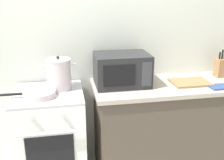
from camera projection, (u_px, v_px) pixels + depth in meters
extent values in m
cube|color=silver|center=(113.00, 45.00, 2.62)|extent=(4.40, 0.10, 2.50)
cube|color=#4C4238|center=(177.00, 127.00, 2.66)|extent=(1.64, 0.56, 0.88)
cube|color=#ADA393|center=(180.00, 85.00, 2.51)|extent=(1.70, 0.60, 0.04)
cube|color=white|center=(52.00, 139.00, 2.42)|extent=(0.60, 0.60, 0.90)
cube|color=#B7B7BC|center=(48.00, 93.00, 2.28)|extent=(0.60, 0.60, 0.02)
cube|color=black|center=(50.00, 151.00, 2.12)|extent=(0.39, 0.01, 0.28)
cylinder|color=silver|center=(48.00, 133.00, 2.04)|extent=(0.48, 0.02, 0.02)
cylinder|color=silver|center=(31.00, 118.00, 1.99)|extent=(0.04, 0.02, 0.04)
cylinder|color=silver|center=(63.00, 115.00, 2.03)|extent=(0.04, 0.02, 0.04)
cylinder|color=silver|center=(59.00, 75.00, 2.31)|extent=(0.22, 0.22, 0.27)
cylinder|color=silver|center=(58.00, 60.00, 2.27)|extent=(0.22, 0.22, 0.01)
sphere|color=black|center=(58.00, 58.00, 2.26)|extent=(0.03, 0.03, 0.03)
cylinder|color=silver|center=(43.00, 66.00, 2.26)|extent=(0.05, 0.01, 0.01)
cylinder|color=silver|center=(73.00, 64.00, 2.30)|extent=(0.05, 0.01, 0.01)
cylinder|color=silver|center=(40.00, 94.00, 2.18)|extent=(0.27, 0.27, 0.05)
cylinder|color=black|center=(10.00, 94.00, 2.13)|extent=(0.20, 0.02, 0.02)
cube|color=#232326|center=(122.00, 70.00, 2.41)|extent=(0.50, 0.36, 0.30)
cube|color=black|center=(120.00, 76.00, 2.23)|extent=(0.28, 0.01, 0.19)
cube|color=#38383D|center=(147.00, 74.00, 2.27)|extent=(0.09, 0.01, 0.22)
cube|color=#997047|center=(190.00, 82.00, 2.50)|extent=(0.36, 0.26, 0.02)
cube|color=#997047|center=(222.00, 68.00, 2.67)|extent=(0.13, 0.10, 0.19)
cylinder|color=black|center=(220.00, 56.00, 2.62)|extent=(0.02, 0.02, 0.07)
cylinder|color=black|center=(222.00, 54.00, 2.62)|extent=(0.02, 0.02, 0.09)
cube|color=#33477A|center=(219.00, 87.00, 2.38)|extent=(0.18, 0.14, 0.02)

